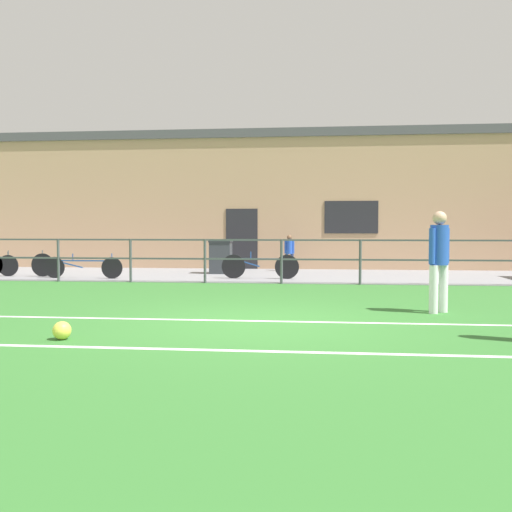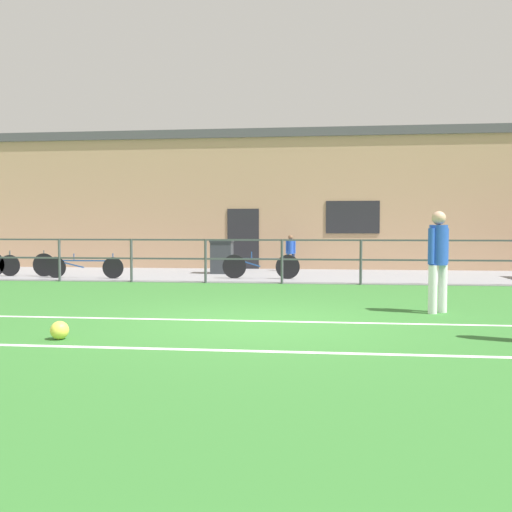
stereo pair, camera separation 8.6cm
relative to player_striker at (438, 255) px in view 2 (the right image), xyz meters
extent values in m
cube|color=#33702D|center=(-2.96, -1.28, -1.00)|extent=(60.00, 44.00, 0.04)
cube|color=white|center=(-2.96, -1.18, -0.98)|extent=(36.00, 0.11, 0.00)
cube|color=white|center=(-2.96, -3.33, -0.98)|extent=(36.00, 0.11, 0.00)
cube|color=gray|center=(-2.96, 7.22, -0.97)|extent=(48.00, 5.00, 0.02)
cylinder|color=#474C51|center=(-8.96, 4.72, -0.40)|extent=(0.07, 0.07, 1.15)
cylinder|color=#474C51|center=(-6.96, 4.72, -0.40)|extent=(0.07, 0.07, 1.15)
cylinder|color=#474C51|center=(-4.96, 4.72, -0.40)|extent=(0.07, 0.07, 1.15)
cylinder|color=#474C51|center=(-2.96, 4.72, -0.40)|extent=(0.07, 0.07, 1.15)
cylinder|color=#474C51|center=(-0.96, 4.72, -0.40)|extent=(0.07, 0.07, 1.15)
cylinder|color=#474C51|center=(1.04, 4.72, -0.40)|extent=(0.07, 0.07, 1.15)
cube|color=#474C51|center=(-2.96, 4.72, 0.15)|extent=(36.00, 0.04, 0.04)
cube|color=#474C51|center=(-2.96, 4.72, -0.35)|extent=(36.00, 0.04, 0.04)
cube|color=tan|center=(-2.96, 10.92, 1.30)|extent=(28.00, 2.40, 4.55)
cube|color=#232328|center=(-4.65, 9.71, 0.07)|extent=(1.10, 0.04, 2.10)
cube|color=#232328|center=(-0.91, 9.71, 0.82)|extent=(1.80, 0.04, 1.10)
cube|color=#4C4C51|center=(-2.96, 10.92, 3.72)|extent=(28.00, 2.56, 0.30)
cylinder|color=white|center=(0.10, 0.08, -0.57)|extent=(0.15, 0.15, 0.82)
cylinder|color=white|center=(-0.10, -0.08, -0.57)|extent=(0.15, 0.15, 0.82)
cylinder|color=blue|center=(0.00, 0.00, 0.18)|extent=(0.30, 0.30, 0.67)
sphere|color=tan|center=(0.00, 0.00, 0.63)|extent=(0.23, 0.23, 0.23)
cylinder|color=blue|center=(0.14, 0.12, 0.16)|extent=(0.11, 0.11, 0.60)
cylinder|color=blue|center=(-0.14, -0.12, 0.16)|extent=(0.11, 0.11, 0.60)
sphere|color=#E5E04C|center=(-5.32, -2.91, -0.86)|extent=(0.24, 0.24, 0.24)
cylinder|color=#232D4C|center=(-2.87, 8.89, -0.68)|extent=(0.10, 0.10, 0.56)
cylinder|color=#232D4C|center=(-3.05, 8.87, -0.68)|extent=(0.10, 0.10, 0.56)
cylinder|color=blue|center=(-2.96, 8.88, -0.16)|extent=(0.21, 0.21, 0.46)
sphere|color=brown|center=(-2.96, 8.88, 0.15)|extent=(0.16, 0.16, 0.16)
cylinder|color=blue|center=(-2.84, 8.89, -0.18)|extent=(0.07, 0.07, 0.42)
cylinder|color=blue|center=(-3.09, 8.86, -0.18)|extent=(0.07, 0.07, 0.42)
cylinder|color=black|center=(-10.01, 5.92, -0.62)|extent=(0.68, 0.04, 0.68)
cube|color=#4C5156|center=(-10.79, 5.92, -0.40)|extent=(1.21, 0.04, 0.04)
cube|color=#4C5156|center=(-11.18, 5.92, -0.51)|extent=(0.76, 0.03, 0.24)
cylinder|color=#4C5156|center=(-11.06, 5.92, -0.30)|extent=(0.03, 0.03, 0.20)
cylinder|color=#4C5156|center=(-10.01, 5.92, -0.33)|extent=(0.03, 0.03, 0.28)
cylinder|color=black|center=(-9.45, 5.50, -0.66)|extent=(0.60, 0.04, 0.60)
cylinder|color=black|center=(-7.76, 5.50, -0.66)|extent=(0.60, 0.04, 0.60)
cube|color=#234C99|center=(-8.61, 5.50, -0.46)|extent=(1.32, 0.04, 0.04)
cube|color=#234C99|center=(-9.03, 5.50, -0.56)|extent=(0.83, 0.03, 0.22)
cylinder|color=#234C99|center=(-8.90, 5.50, -0.36)|extent=(0.03, 0.03, 0.20)
cylinder|color=#234C99|center=(-7.76, 5.50, -0.39)|extent=(0.03, 0.03, 0.28)
cylinder|color=black|center=(-4.39, 5.92, -0.62)|extent=(0.67, 0.04, 0.67)
cylinder|color=black|center=(-2.88, 5.92, -0.62)|extent=(0.67, 0.04, 0.67)
cube|color=#234C99|center=(-3.64, 5.92, -0.40)|extent=(1.17, 0.04, 0.04)
cube|color=#234C99|center=(-4.01, 5.92, -0.51)|extent=(0.73, 0.03, 0.24)
cylinder|color=#234C99|center=(-3.90, 5.92, -0.30)|extent=(0.03, 0.03, 0.20)
cylinder|color=#234C99|center=(-2.88, 5.92, -0.33)|extent=(0.03, 0.03, 0.28)
cylinder|color=black|center=(-11.08, 5.92, -0.64)|extent=(0.63, 0.04, 0.63)
cylinder|color=#4C5156|center=(-11.08, 5.92, -0.37)|extent=(0.03, 0.03, 0.28)
cube|color=#33383D|center=(-5.03, 7.58, -0.47)|extent=(0.65, 0.54, 0.97)
cube|color=#282C30|center=(-5.03, 7.58, 0.05)|extent=(0.69, 0.58, 0.08)
camera|label=1|loc=(-2.05, -9.89, 0.47)|focal=40.02mm
camera|label=2|loc=(-1.96, -9.88, 0.47)|focal=40.02mm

